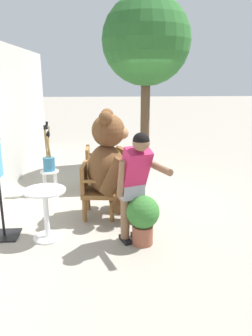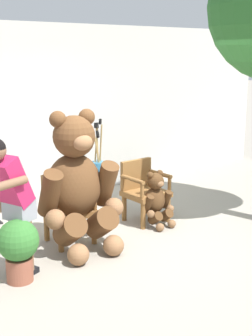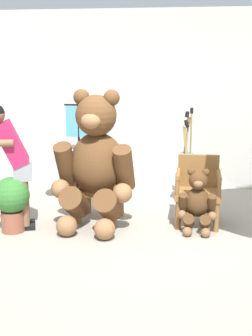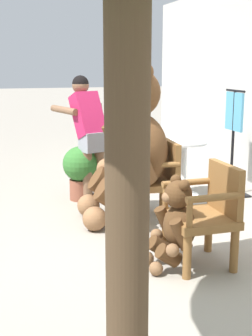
{
  "view_description": "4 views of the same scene",
  "coord_description": "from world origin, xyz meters",
  "px_view_note": "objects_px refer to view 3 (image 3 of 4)",
  "views": [
    {
      "loc": [
        -5.54,
        0.45,
        2.19
      ],
      "look_at": [
        -0.01,
        0.07,
        0.61
      ],
      "focal_mm": 35.0,
      "sensor_mm": 36.0,
      "label": 1
    },
    {
      "loc": [
        -3.44,
        -4.31,
        2.35
      ],
      "look_at": [
        0.03,
        0.23,
        0.93
      ],
      "focal_mm": 50.0,
      "sensor_mm": 36.0,
      "label": 2
    },
    {
      "loc": [
        0.62,
        -5.14,
        2.1
      ],
      "look_at": [
        -0.23,
        0.2,
        0.79
      ],
      "focal_mm": 50.0,
      "sensor_mm": 36.0,
      "label": 3
    },
    {
      "loc": [
        4.04,
        -1.11,
        1.68
      ],
      "look_at": [
        -0.34,
        0.18,
        0.66
      ],
      "focal_mm": 50.0,
      "sensor_mm": 36.0,
      "label": 4
    }
  ],
  "objects_px": {
    "white_stool": "(186,178)",
    "potted_plant": "(12,200)",
    "wooden_chair_left": "(101,184)",
    "round_side_table": "(61,171)",
    "wooden_chair_right": "(198,188)",
    "clothing_display_stand": "(79,145)",
    "teddy_bear_small": "(197,201)",
    "brush_bucket": "(186,157)",
    "teddy_bear_large": "(96,161)",
    "person_visitor": "(13,156)"
  },
  "relations": [
    {
      "from": "wooden_chair_left",
      "to": "teddy_bear_small",
      "type": "xyz_separation_m",
      "value": [
        1.25,
        -0.28,
        -0.08
      ]
    },
    {
      "from": "wooden_chair_right",
      "to": "person_visitor",
      "type": "bearing_deg",
      "value": -166.35
    },
    {
      "from": "round_side_table",
      "to": "teddy_bear_large",
      "type": "bearing_deg",
      "value": -51.92
    },
    {
      "from": "brush_bucket",
      "to": "clothing_display_stand",
      "type": "relative_size",
      "value": 0.67
    },
    {
      "from": "wooden_chair_right",
      "to": "brush_bucket",
      "type": "xyz_separation_m",
      "value": [
        -0.18,
        0.88,
        0.21
      ]
    },
    {
      "from": "wooden_chair_right",
      "to": "teddy_bear_small",
      "type": "xyz_separation_m",
      "value": [
        0.0,
        -0.28,
        -0.08
      ]
    },
    {
      "from": "potted_plant",
      "to": "round_side_table",
      "type": "bearing_deg",
      "value": 79.79
    },
    {
      "from": "person_visitor",
      "to": "round_side_table",
      "type": "xyz_separation_m",
      "value": [
        0.23,
        1.19,
        -0.47
      ]
    },
    {
      "from": "teddy_bear_small",
      "to": "person_visitor",
      "type": "distance_m",
      "value": 2.29
    },
    {
      "from": "teddy_bear_small",
      "to": "brush_bucket",
      "type": "xyz_separation_m",
      "value": [
        -0.18,
        1.16,
        0.29
      ]
    },
    {
      "from": "brush_bucket",
      "to": "round_side_table",
      "type": "height_order",
      "value": "brush_bucket"
    },
    {
      "from": "white_stool",
      "to": "potted_plant",
      "type": "xyz_separation_m",
      "value": [
        -2.03,
        -1.53,
        0.04
      ]
    },
    {
      "from": "white_stool",
      "to": "clothing_display_stand",
      "type": "bearing_deg",
      "value": 166.92
    },
    {
      "from": "teddy_bear_large",
      "to": "round_side_table",
      "type": "bearing_deg",
      "value": 128.08
    },
    {
      "from": "white_stool",
      "to": "round_side_table",
      "type": "distance_m",
      "value": 1.82
    },
    {
      "from": "round_side_table",
      "to": "potted_plant",
      "type": "distance_m",
      "value": 1.32
    },
    {
      "from": "wooden_chair_right",
      "to": "person_visitor",
      "type": "height_order",
      "value": "person_visitor"
    },
    {
      "from": "wooden_chair_right",
      "to": "potted_plant",
      "type": "relative_size",
      "value": 1.26
    },
    {
      "from": "wooden_chair_left",
      "to": "white_stool",
      "type": "distance_m",
      "value": 1.39
    },
    {
      "from": "person_visitor",
      "to": "brush_bucket",
      "type": "distance_m",
      "value": 2.49
    },
    {
      "from": "wooden_chair_right",
      "to": "person_visitor",
      "type": "relative_size",
      "value": 0.56
    },
    {
      "from": "wooden_chair_right",
      "to": "clothing_display_stand",
      "type": "bearing_deg",
      "value": 145.75
    },
    {
      "from": "teddy_bear_small",
      "to": "brush_bucket",
      "type": "distance_m",
      "value": 1.21
    },
    {
      "from": "wooden_chair_left",
      "to": "round_side_table",
      "type": "relative_size",
      "value": 1.19
    },
    {
      "from": "potted_plant",
      "to": "clothing_display_stand",
      "type": "xyz_separation_m",
      "value": [
        0.34,
        1.92,
        0.32
      ]
    },
    {
      "from": "wooden_chair_right",
      "to": "potted_plant",
      "type": "distance_m",
      "value": 2.31
    },
    {
      "from": "teddy_bear_large",
      "to": "person_visitor",
      "type": "relative_size",
      "value": 1.1
    },
    {
      "from": "clothing_display_stand",
      "to": "round_side_table",
      "type": "bearing_deg",
      "value": -99.9
    },
    {
      "from": "wooden_chair_right",
      "to": "person_visitor",
      "type": "distance_m",
      "value": 2.32
    },
    {
      "from": "wooden_chair_left",
      "to": "white_stool",
      "type": "height_order",
      "value": "wooden_chair_left"
    },
    {
      "from": "teddy_bear_large",
      "to": "clothing_display_stand",
      "type": "distance_m",
      "value": 1.67
    },
    {
      "from": "teddy_bear_small",
      "to": "clothing_display_stand",
      "type": "distance_m",
      "value": 2.46
    },
    {
      "from": "brush_bucket",
      "to": "round_side_table",
      "type": "distance_m",
      "value": 1.83
    },
    {
      "from": "teddy_bear_small",
      "to": "potted_plant",
      "type": "height_order",
      "value": "teddy_bear_small"
    },
    {
      "from": "brush_bucket",
      "to": "clothing_display_stand",
      "type": "bearing_deg",
      "value": 166.91
    },
    {
      "from": "white_stool",
      "to": "person_visitor",
      "type": "bearing_deg",
      "value": -145.06
    },
    {
      "from": "teddy_bear_large",
      "to": "potted_plant",
      "type": "xyz_separation_m",
      "value": [
        -0.96,
        -0.37,
        -0.44
      ]
    },
    {
      "from": "teddy_bear_large",
      "to": "person_visitor",
      "type": "bearing_deg",
      "value": -164.53
    },
    {
      "from": "teddy_bear_large",
      "to": "white_stool",
      "type": "xyz_separation_m",
      "value": [
        1.08,
        1.15,
        -0.48
      ]
    },
    {
      "from": "teddy_bear_large",
      "to": "potted_plant",
      "type": "bearing_deg",
      "value": -158.65
    },
    {
      "from": "white_stool",
      "to": "round_side_table",
      "type": "bearing_deg",
      "value": -172.71
    },
    {
      "from": "white_stool",
      "to": "wooden_chair_right",
      "type": "bearing_deg",
      "value": -78.43
    },
    {
      "from": "wooden_chair_right",
      "to": "teddy_bear_small",
      "type": "height_order",
      "value": "wooden_chair_right"
    },
    {
      "from": "teddy_bear_small",
      "to": "clothing_display_stand",
      "type": "xyz_separation_m",
      "value": [
        -1.87,
        1.56,
        0.34
      ]
    },
    {
      "from": "teddy_bear_small",
      "to": "brush_bucket",
      "type": "relative_size",
      "value": 0.85
    },
    {
      "from": "teddy_bear_large",
      "to": "brush_bucket",
      "type": "xyz_separation_m",
      "value": [
        1.08,
        1.15,
        -0.16
      ]
    },
    {
      "from": "teddy_bear_small",
      "to": "round_side_table",
      "type": "relative_size",
      "value": 1.08
    },
    {
      "from": "brush_bucket",
      "to": "clothing_display_stand",
      "type": "xyz_separation_m",
      "value": [
        -1.69,
        0.39,
        0.05
      ]
    },
    {
      "from": "teddy_bear_large",
      "to": "potted_plant",
      "type": "relative_size",
      "value": 2.5
    },
    {
      "from": "wooden_chair_right",
      "to": "clothing_display_stand",
      "type": "distance_m",
      "value": 2.28
    }
  ]
}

